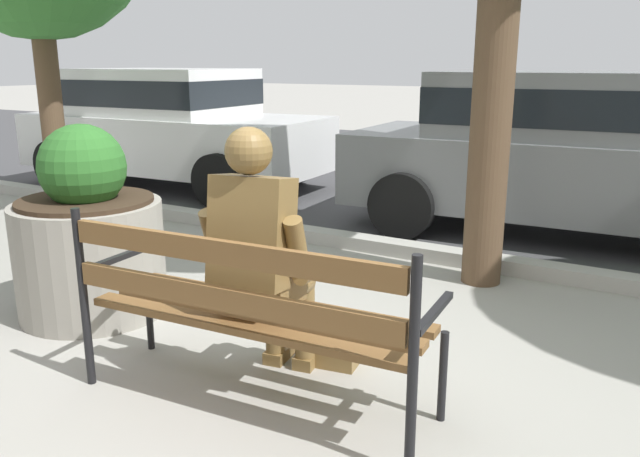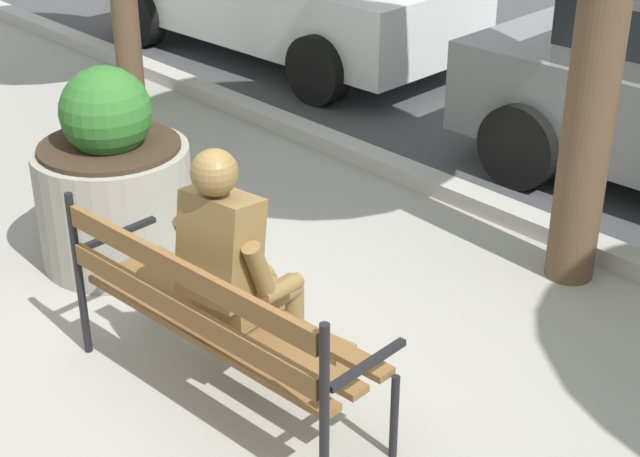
# 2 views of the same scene
# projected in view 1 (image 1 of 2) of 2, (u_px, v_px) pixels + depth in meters

# --- Properties ---
(ground_plane) EXTENTS (80.00, 80.00, 0.00)m
(ground_plane) POSITION_uv_depth(u_px,v_px,m) (219.00, 419.00, 3.05)
(ground_plane) COLOR #9E9B93
(street_surface) EXTENTS (60.00, 9.00, 0.01)m
(street_surface) POSITION_uv_depth(u_px,v_px,m) (546.00, 178.00, 9.31)
(street_surface) COLOR #424244
(street_surface) RESTS_ON ground
(curb_stone) EXTENTS (60.00, 0.20, 0.12)m
(curb_stone) POSITION_uv_depth(u_px,v_px,m) (434.00, 254.00, 5.45)
(curb_stone) COLOR #B2AFA8
(curb_stone) RESTS_ON ground
(park_bench) EXTENTS (1.83, 0.65, 0.95)m
(park_bench) POSITION_uv_depth(u_px,v_px,m) (246.00, 304.00, 3.01)
(park_bench) COLOR brown
(park_bench) RESTS_ON ground
(bronze_statue_seated) EXTENTS (0.60, 0.83, 1.37)m
(bronze_statue_seated) POSITION_uv_depth(u_px,v_px,m) (269.00, 266.00, 3.16)
(bronze_statue_seated) COLOR olive
(bronze_statue_seated) RESTS_ON ground
(concrete_planter) EXTENTS (0.97, 0.97, 1.27)m
(concrete_planter) POSITION_uv_depth(u_px,v_px,m) (89.00, 240.00, 4.23)
(concrete_planter) COLOR gray
(concrete_planter) RESTS_ON ground
(parked_car_white) EXTENTS (4.18, 2.08, 1.56)m
(parked_car_white) POSITION_uv_depth(u_px,v_px,m) (171.00, 124.00, 8.56)
(parked_car_white) COLOR silver
(parked_car_white) RESTS_ON ground
(parked_car_grey) EXTENTS (4.18, 2.08, 1.56)m
(parked_car_grey) POSITION_uv_depth(u_px,v_px,m) (561.00, 149.00, 6.12)
(parked_car_grey) COLOR slate
(parked_car_grey) RESTS_ON ground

